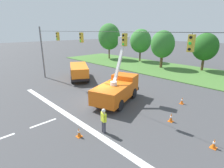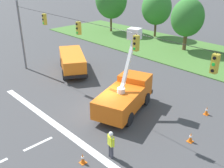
% 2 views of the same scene
% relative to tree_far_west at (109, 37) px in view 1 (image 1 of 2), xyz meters
% --- Properties ---
extents(ground_plane, '(200.00, 200.00, 0.00)m').
position_rel_tree_far_west_xyz_m(ground_plane, '(19.31, -18.80, -5.24)').
color(ground_plane, '#424244').
extents(grass_verge, '(56.00, 12.00, 0.10)m').
position_rel_tree_far_west_xyz_m(grass_verge, '(19.31, -0.80, -5.19)').
color(grass_verge, '#477533').
rests_on(grass_verge, ground).
extents(lane_markings, '(17.60, 15.25, 0.01)m').
position_rel_tree_far_west_xyz_m(lane_markings, '(19.31, -24.07, -5.23)').
color(lane_markings, silver).
rests_on(lane_markings, ground).
extents(signal_gantry, '(26.20, 0.33, 7.20)m').
position_rel_tree_far_west_xyz_m(signal_gantry, '(19.29, -18.81, -0.66)').
color(signal_gantry, slate).
rests_on(signal_gantry, ground).
extents(tree_far_west, '(5.58, 4.76, 8.27)m').
position_rel_tree_far_west_xyz_m(tree_far_west, '(0.00, 0.00, 0.00)').
color(tree_far_west, brown).
rests_on(tree_far_west, ground).
extents(tree_west, '(4.45, 4.67, 7.00)m').
position_rel_tree_far_west_xyz_m(tree_west, '(7.36, 2.56, -0.78)').
color(tree_west, brown).
rests_on(tree_west, ground).
extents(tree_centre, '(4.11, 4.37, 6.73)m').
position_rel_tree_far_west_xyz_m(tree_centre, '(14.54, -0.37, -0.94)').
color(tree_centre, brown).
rests_on(tree_centre, ground).
extents(tree_east, '(4.07, 4.26, 6.32)m').
position_rel_tree_far_west_xyz_m(tree_east, '(20.68, 2.68, -1.19)').
color(tree_east, brown).
rests_on(tree_east, ground).
extents(utility_truck_bucket_lift, '(4.32, 6.50, 6.14)m').
position_rel_tree_far_west_xyz_m(utility_truck_bucket_lift, '(20.12, -17.49, -3.88)').
color(utility_truck_bucket_lift, orange).
rests_on(utility_truck_bucket_lift, ground).
extents(utility_truck_support_near, '(6.77, 5.26, 2.02)m').
position_rel_tree_far_west_xyz_m(utility_truck_support_near, '(10.56, -15.59, -4.05)').
color(utility_truck_support_near, orange).
rests_on(utility_truck_support_near, ground).
extents(road_worker, '(0.64, 0.32, 1.77)m').
position_rel_tree_far_west_xyz_m(road_worker, '(23.38, -22.09, -4.24)').
color(road_worker, '#383842').
rests_on(road_worker, ground).
extents(traffic_cone_foreground_right, '(0.36, 0.36, 0.67)m').
position_rel_tree_far_west_xyz_m(traffic_cone_foreground_right, '(18.05, -14.65, -4.91)').
color(traffic_cone_foreground_right, orange).
rests_on(traffic_cone_foreground_right, ground).
extents(traffic_cone_mid_left, '(0.36, 0.36, 0.63)m').
position_rel_tree_far_west_xyz_m(traffic_cone_mid_left, '(29.15, -18.47, -4.94)').
color(traffic_cone_mid_left, orange).
rests_on(traffic_cone_mid_left, ground).
extents(traffic_cone_mid_right, '(0.36, 0.36, 0.66)m').
position_rel_tree_far_west_xyz_m(traffic_cone_mid_right, '(22.65, -23.61, -4.92)').
color(traffic_cone_mid_right, orange).
rests_on(traffic_cone_mid_right, ground).
extents(traffic_cone_lane_edge_b, '(0.36, 0.36, 0.69)m').
position_rel_tree_far_west_xyz_m(traffic_cone_lane_edge_b, '(24.84, -13.53, -4.90)').
color(traffic_cone_lane_edge_b, orange).
rests_on(traffic_cone_lane_edge_b, ground).
extents(traffic_cone_far_left, '(0.36, 0.36, 0.78)m').
position_rel_tree_far_west_xyz_m(traffic_cone_far_left, '(17.24, -13.62, -4.85)').
color(traffic_cone_far_left, orange).
rests_on(traffic_cone_far_left, ground).
extents(traffic_cone_far_right, '(0.36, 0.36, 0.69)m').
position_rel_tree_far_west_xyz_m(traffic_cone_far_right, '(25.81, -17.40, -4.90)').
color(traffic_cone_far_right, orange).
rests_on(traffic_cone_far_right, ground).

